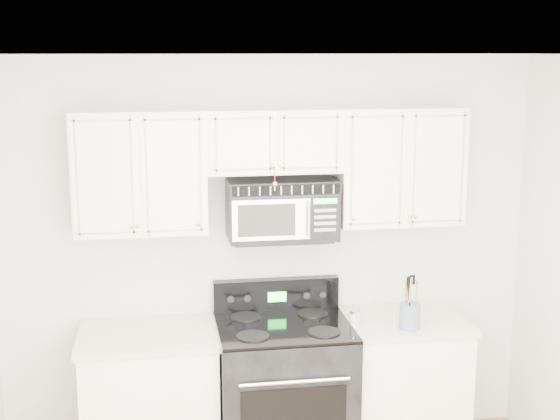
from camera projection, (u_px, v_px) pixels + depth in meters
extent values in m
cube|color=silver|center=(331.00, 56.00, 3.20)|extent=(3.50, 3.50, 0.01)
cube|color=silver|center=(269.00, 254.00, 5.15)|extent=(3.50, 0.01, 2.60)
cube|color=white|center=(151.00, 404.00, 4.89)|extent=(0.82, 0.63, 0.88)
cube|color=beige|center=(149.00, 335.00, 4.80)|extent=(0.86, 0.65, 0.04)
cube|color=white|center=(396.00, 387.00, 5.14)|extent=(0.82, 0.63, 0.88)
cube|color=beige|center=(398.00, 321.00, 5.05)|extent=(0.86, 0.65, 0.04)
cube|color=black|center=(284.00, 395.00, 4.98)|extent=(0.83, 0.71, 0.92)
cylinder|color=silver|center=(295.00, 382.00, 4.55)|extent=(0.66, 0.02, 0.02)
cube|color=black|center=(284.00, 326.00, 4.89)|extent=(0.83, 0.71, 0.02)
cube|color=black|center=(276.00, 295.00, 5.17)|extent=(0.83, 0.08, 0.22)
cube|color=#14FF31|center=(277.00, 297.00, 5.13)|extent=(0.12, 0.00, 0.07)
cube|color=white|center=(140.00, 172.00, 4.74)|extent=(0.80, 0.33, 0.75)
cube|color=white|center=(399.00, 166.00, 5.00)|extent=(0.80, 0.33, 0.75)
cube|color=white|center=(273.00, 140.00, 4.83)|extent=(0.84, 0.33, 0.39)
sphere|color=#D9C453|center=(138.00, 226.00, 4.62)|extent=(0.03, 0.03, 0.03)
sphere|color=#D9C453|center=(199.00, 224.00, 4.67)|extent=(0.03, 0.03, 0.03)
sphere|color=#D9C453|center=(354.00, 219.00, 4.82)|extent=(0.03, 0.03, 0.03)
sphere|color=#D9C453|center=(410.00, 217.00, 4.88)|extent=(0.03, 0.03, 0.03)
sphere|color=#D9C453|center=(272.00, 166.00, 4.67)|extent=(0.03, 0.03, 0.03)
sphere|color=#D9C453|center=(282.00, 166.00, 4.68)|extent=(0.03, 0.03, 0.03)
cylinder|color=red|center=(275.00, 175.00, 4.69)|extent=(0.00, 0.00, 0.11)
sphere|color=#D9C453|center=(275.00, 184.00, 4.70)|extent=(0.03, 0.03, 0.03)
cube|color=black|center=(282.00, 209.00, 4.92)|extent=(0.69, 0.34, 0.38)
cube|color=#999997|center=(286.00, 190.00, 4.73)|extent=(0.67, 0.01, 0.07)
cube|color=silver|center=(271.00, 220.00, 4.75)|extent=(0.48, 0.01, 0.25)
cube|color=black|center=(267.00, 220.00, 4.73)|extent=(0.35, 0.01, 0.20)
cube|color=black|center=(325.00, 218.00, 4.80)|extent=(0.19, 0.01, 0.25)
cube|color=#14FF31|center=(325.00, 201.00, 4.77)|extent=(0.15, 0.00, 0.03)
cylinder|color=silver|center=(309.00, 220.00, 4.75)|extent=(0.02, 0.02, 0.22)
cylinder|color=#515977|center=(410.00, 316.00, 4.85)|extent=(0.13, 0.13, 0.16)
cylinder|color=olive|center=(416.00, 304.00, 4.84)|extent=(0.01, 0.01, 0.28)
cylinder|color=black|center=(406.00, 301.00, 4.85)|extent=(0.01, 0.01, 0.30)
cylinder|color=olive|center=(409.00, 302.00, 4.79)|extent=(0.01, 0.01, 0.32)
cylinder|color=black|center=(416.00, 304.00, 4.84)|extent=(0.01, 0.01, 0.28)
cylinder|color=olive|center=(406.00, 301.00, 4.85)|extent=(0.01, 0.01, 0.30)
cylinder|color=black|center=(409.00, 302.00, 4.79)|extent=(0.01, 0.01, 0.32)
cylinder|color=olive|center=(416.00, 303.00, 4.84)|extent=(0.01, 0.01, 0.28)
cylinder|color=#B4B5BE|center=(357.00, 318.00, 4.93)|extent=(0.04, 0.04, 0.09)
cylinder|color=silver|center=(357.00, 310.00, 4.92)|extent=(0.04, 0.04, 0.02)
cylinder|color=#B4B5BE|center=(353.00, 320.00, 4.88)|extent=(0.04, 0.04, 0.09)
cylinder|color=silver|center=(354.00, 312.00, 4.87)|extent=(0.04, 0.04, 0.02)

